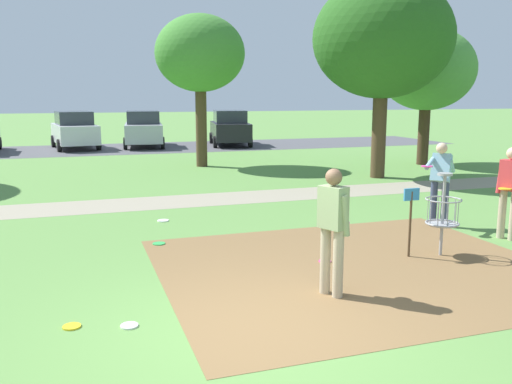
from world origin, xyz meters
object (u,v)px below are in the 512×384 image
Objects in this scene: parked_car_center_left at (75,130)px; frisbee_by_tee at (72,326)px; parked_car_rightmost at (230,128)px; disc_golf_basket at (439,211)px; player_waiting_left at (333,225)px; frisbee_far_left at (159,244)px; frisbee_far_right at (129,326)px; tree_near_right at (383,39)px; frisbee_near_basket at (325,261)px; player_foreground_watching at (440,179)px; tree_mid_center at (427,70)px; frisbee_mid_grass at (163,221)px; player_throwing at (510,188)px; tree_mid_left at (200,54)px; parked_car_center_right at (143,129)px.

frisbee_by_tee is at bearing -90.43° from parked_car_center_left.
disc_golf_basket is at bearing -96.13° from parked_car_rightmost.
player_waiting_left is 7.55× the size of frisbee_far_left.
tree_near_right reaches higher than frisbee_far_right.
frisbee_near_basket is 0.89× the size of frisbee_far_left.
parked_car_center_left is (-6.92, 19.41, -0.06)m from player_foreground_watching.
player_foreground_watching is 0.39× the size of parked_car_center_left.
player_waiting_left is at bearing -81.97° from parked_car_center_left.
frisbee_far_right is 22.40m from parked_car_center_left.
player_waiting_left is 22.43m from parked_car_center_left.
player_foreground_watching is at bearing -123.62° from tree_mid_center.
frisbee_by_tee is 3.55m from frisbee_far_left.
parked_car_center_left is (-1.67, 17.17, 0.91)m from frisbee_mid_grass.
frisbee_by_tee is (-7.66, -1.53, -0.96)m from player_throwing.
player_waiting_left is at bearing -0.35° from frisbee_by_tee.
tree_mid_left is (-1.15, 12.50, 3.33)m from disc_golf_basket.
frisbee_mid_grass is at bearing 76.97° from frisbee_far_right.
frisbee_mid_grass is 17.63m from parked_car_rightmost.
frisbee_far_right is 17.19m from tree_mid_center.
player_waiting_left is (-4.36, -1.55, 0.00)m from player_throwing.
frisbee_mid_grass is at bearing -149.83° from tree_mid_center.
player_waiting_left is 14.00m from tree_mid_left.
frisbee_near_basket and frisbee_far_right have the same top height.
player_throwing is 7.55× the size of frisbee_far_left.
frisbee_far_left is at bearing -109.57° from parked_car_rightmost.
disc_golf_basket reaches higher than frisbee_far_right.
tree_mid_center is (3.40, 2.39, -0.79)m from tree_near_right.
frisbee_far_left is at bearing -143.90° from tree_near_right.
parked_car_center_right reaches higher than frisbee_far_right.
tree_mid_left is 1.24× the size of parked_car_rightmost.
frisbee_by_tee is at bearing -110.11° from frisbee_mid_grass.
frisbee_near_basket is 0.05× the size of parked_car_center_left.
parked_car_center_left is 7.85m from parked_car_rightmost.
tree_near_right is (8.79, 9.20, 4.34)m from frisbee_far_right.
player_foreground_watching is (1.30, 1.72, 0.23)m from disc_golf_basket.
frisbee_by_tee is 17.52m from tree_mid_center.
parked_car_center_left is at bearing 89.57° from frisbee_by_tee.
frisbee_near_basket and frisbee_far_left have the same top height.
frisbee_by_tee is 13.74m from tree_near_right.
player_foreground_watching is 20.60m from parked_car_center_left.
tree_mid_center is at bearing -40.44° from parked_car_center_left.
tree_near_right is 14.71m from parked_car_center_right.
frisbee_far_right is 0.03× the size of tree_near_right.
tree_near_right is (2.33, 6.23, 3.37)m from player_foreground_watching.
player_foreground_watching is 18.77m from parked_car_rightmost.
player_waiting_left is at bearing -95.63° from tree_mid_left.
frisbee_far_left is (-5.60, 0.45, -0.98)m from player_foreground_watching.
parked_car_rightmost is (3.35, 7.96, -3.17)m from tree_mid_left.
frisbee_near_basket is 21.20m from parked_car_center_left.
frisbee_near_basket is at bearing 25.22° from frisbee_far_right.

